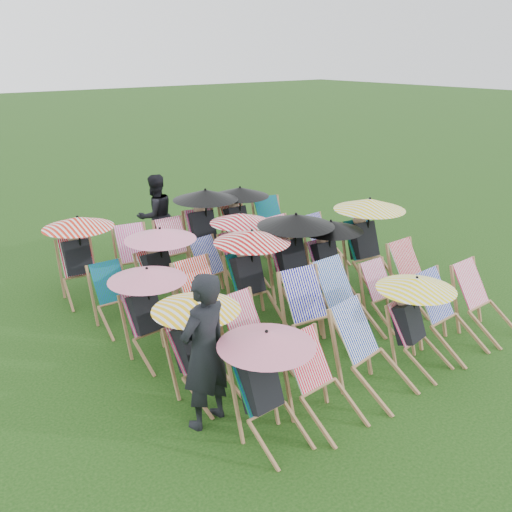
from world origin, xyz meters
TOP-DOWN VIEW (x-y plane):
  - ground at (0.00, 0.00)m, footprint 100.00×100.00m
  - deckchair_0 at (-1.95, -2.14)m, footprint 0.99×1.03m
  - deckchair_1 at (-1.29, -2.26)m, footprint 0.65×0.87m
  - deckchair_2 at (-0.44, -2.21)m, footprint 0.79×1.01m
  - deckchair_3 at (0.41, -2.17)m, footprint 0.97×1.06m
  - deckchair_4 at (1.11, -2.18)m, footprint 0.70×0.94m
  - deckchair_5 at (1.91, -2.22)m, footprint 0.66×0.90m
  - deckchair_6 at (-2.05, -1.05)m, footprint 1.00×1.09m
  - deckchair_7 at (-1.25, -1.04)m, footprint 0.67×0.89m
  - deckchair_8 at (-0.31, -1.12)m, footprint 0.80×1.03m
  - deckchair_9 at (0.36, -1.06)m, footprint 0.69×0.95m
  - deckchair_10 at (1.12, -1.14)m, footprint 0.58×0.79m
  - deckchair_11 at (1.91, -1.09)m, footprint 0.65×0.90m
  - deckchair_12 at (-2.07, 0.08)m, footprint 1.00×1.05m
  - deckchair_13 at (-1.15, 0.10)m, footprint 0.71×0.96m
  - deckchair_14 at (-0.35, 0.15)m, footprint 1.12×1.18m
  - deckchair_15 at (0.51, 0.17)m, footprint 1.19×1.26m
  - deckchair_16 at (1.13, 0.03)m, footprint 1.04×1.09m
  - deckchair_17 at (2.09, 0.08)m, footprint 1.20×1.27m
  - deckchair_18 at (-2.03, 1.16)m, footprint 0.60×0.82m
  - deckchair_19 at (-1.24, 1.21)m, footprint 1.07×1.13m
  - deckchair_20 at (-0.32, 1.12)m, footprint 0.70×0.90m
  - deckchair_21 at (0.32, 1.30)m, footprint 1.02×1.06m
  - deckchair_22 at (1.28, 1.16)m, footprint 0.71×0.94m
  - deckchair_23 at (2.11, 1.13)m, footprint 0.64×0.85m
  - deckchair_24 at (-2.02, 2.44)m, footprint 1.11×1.17m
  - deckchair_25 at (-1.08, 2.39)m, footprint 0.78×0.97m
  - deckchair_26 at (-0.29, 2.29)m, footprint 0.66×0.90m
  - deckchair_27 at (0.34, 2.41)m, footprint 1.18×1.26m
  - deckchair_28 at (1.19, 2.48)m, footprint 1.10×1.15m
  - deckchair_29 at (1.90, 2.33)m, footprint 0.82×1.02m
  - person_left at (-2.30, -1.52)m, footprint 0.70×0.54m
  - person_rear at (-0.11, 3.46)m, footprint 0.81×0.65m

SIDE VIEW (x-z plane):
  - ground at x=0.00m, z-range 0.00..0.00m
  - deckchair_10 at x=1.12m, z-range 0.00..0.84m
  - deckchair_18 at x=-2.03m, z-range 0.00..0.87m
  - deckchair_23 at x=2.11m, z-range 0.00..0.88m
  - deckchair_1 at x=-1.29m, z-range 0.00..0.91m
  - deckchair_20 at x=-0.32m, z-range 0.00..0.91m
  - deckchair_7 at x=-1.25m, z-range 0.00..0.93m
  - deckchair_25 at x=-1.08m, z-range 0.00..0.95m
  - deckchair_26 at x=-0.29m, z-range 0.00..0.95m
  - deckchair_5 at x=1.91m, z-range 0.00..0.96m
  - deckchair_11 at x=1.91m, z-range 0.00..0.97m
  - deckchair_22 at x=1.28m, z-range 0.00..0.97m
  - deckchair_29 at x=1.90m, z-range 0.00..0.99m
  - deckchair_4 at x=1.11m, z-range 0.00..0.99m
  - deckchair_2 at x=-0.44m, z-range 0.00..1.00m
  - deckchair_9 at x=0.36m, z-range 0.00..1.01m
  - deckchair_13 at x=-1.15m, z-range 0.00..1.02m
  - deckchair_8 at x=-0.31m, z-range 0.00..1.02m
  - deckchair_3 at x=0.41m, z-range 0.03..1.19m
  - deckchair_0 at x=-1.95m, z-range 0.03..1.21m
  - deckchair_12 at x=-2.07m, z-range 0.03..1.22m
  - deckchair_6 at x=-2.05m, z-range 0.03..1.22m
  - deckchair_21 at x=0.32m, z-range 0.03..1.25m
  - deckchair_16 at x=1.13m, z-range 0.03..1.26m
  - deckchair_19 at x=-1.24m, z-range 0.04..1.31m
  - deckchair_28 at x=1.19m, z-range 0.04..1.35m
  - deckchair_24 at x=-2.02m, z-range 0.04..1.35m
  - deckchair_14 at x=-0.35m, z-range 0.04..1.36m
  - deckchair_27 at x=0.34m, z-range 0.04..1.44m
  - deckchair_15 at x=0.51m, z-range 0.04..1.45m
  - deckchair_17 at x=2.09m, z-range 0.04..1.46m
  - person_rear at x=-0.11m, z-range 0.00..1.58m
  - person_left at x=-2.30m, z-range 0.00..1.71m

